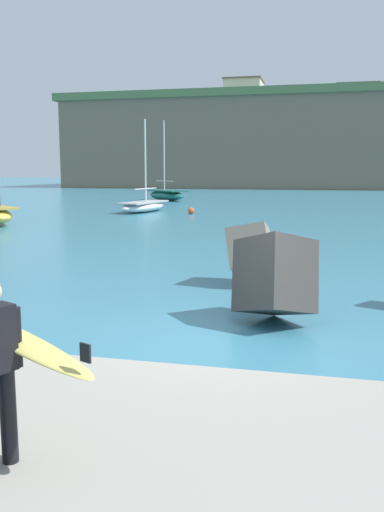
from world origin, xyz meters
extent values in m
plane|color=teal|center=(0.00, 0.00, 0.00)|extent=(400.00, 400.00, 0.00)
cube|color=#9E998E|center=(0.00, -4.00, 0.12)|extent=(48.00, 4.40, 0.24)
cube|color=gray|center=(-0.06, 4.90, 0.95)|extent=(1.21, 1.41, 1.49)
cube|color=#3D3A38|center=(0.85, 1.46, 0.92)|extent=(1.67, 1.98, 1.84)
cylinder|color=black|center=(-1.03, -4.66, 0.69)|extent=(0.15, 0.15, 0.90)
cylinder|color=black|center=(-0.98, -4.54, 1.40)|extent=(0.09, 0.09, 0.56)
ellipsoid|color=#E0D166|center=(-1.04, -4.44, 1.34)|extent=(2.05, 1.18, 0.37)
cube|color=black|center=(-0.18, -4.82, 1.41)|extent=(0.12, 0.07, 0.16)
ellipsoid|color=white|center=(-10.67, 28.02, 0.36)|extent=(2.63, 5.63, 0.72)
cube|color=#ACACAC|center=(-10.67, 28.02, 0.68)|extent=(2.42, 5.18, 0.10)
cylinder|color=silver|center=(-10.60, 28.43, 3.58)|extent=(0.12, 0.12, 5.72)
cylinder|color=silver|center=(-10.60, 28.43, 1.62)|extent=(0.60, 3.22, 0.08)
ellipsoid|color=#1E6656|center=(-13.22, 42.80, 0.49)|extent=(5.28, 5.10, 0.98)
cube|color=#164C41|center=(-13.22, 42.80, 0.94)|extent=(4.86, 4.69, 0.10)
cylinder|color=silver|center=(-13.52, 43.08, 4.32)|extent=(0.12, 0.12, 6.68)
cylinder|color=silver|center=(-13.52, 43.08, 1.88)|extent=(2.42, 2.25, 0.08)
sphere|color=#E54C1E|center=(-6.94, 27.00, 0.22)|extent=(0.44, 0.44, 0.44)
cube|color=#756651|center=(1.65, 96.61, 7.07)|extent=(85.61, 41.33, 14.15)
cube|color=#567547|center=(1.65, 96.61, 14.75)|extent=(87.32, 42.16, 1.20)
cube|color=beige|center=(-13.36, 95.45, 17.26)|extent=(6.58, 7.13, 3.82)
cube|color=#66564C|center=(-13.36, 95.45, 19.32)|extent=(6.91, 7.49, 0.30)
cube|color=#B2ADA3|center=(7.24, 104.64, 17.22)|extent=(7.55, 4.88, 3.75)
cube|color=#66564C|center=(7.24, 104.64, 19.25)|extent=(7.93, 5.13, 0.30)
camera|label=1|loc=(1.70, -8.86, 2.91)|focal=38.50mm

